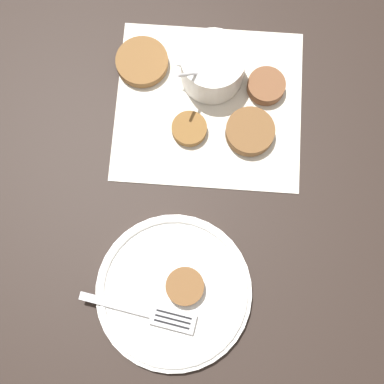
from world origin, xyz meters
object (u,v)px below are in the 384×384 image
sauce_bowl (212,68)px  fork (150,313)px  fritter_on_plate (185,286)px  serving_plate (174,292)px

sauce_bowl → fork: (0.14, 0.37, -0.01)m
sauce_bowl → fritter_on_plate: 0.35m
fritter_on_plate → fork: 0.06m
sauce_bowl → fork: 0.40m
serving_plate → fork: (0.04, 0.03, 0.01)m
serving_plate → fritter_on_plate: 0.03m
fritter_on_plate → fork: bearing=30.1°
sauce_bowl → fritter_on_plate: bearing=75.8°
sauce_bowl → fork: sauce_bowl is taller
fritter_on_plate → serving_plate: bearing=14.3°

